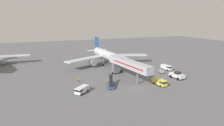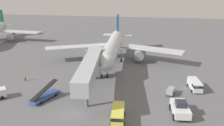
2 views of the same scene
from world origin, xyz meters
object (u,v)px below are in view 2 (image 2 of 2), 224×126
Objects in this scene: jet_bridge at (91,67)px; safety_cone_bravo at (169,87)px; service_van_far_right at (118,114)px; pushback_tug at (180,108)px; baggage_cart_near_center at (171,91)px; belt_loader_truck at (45,96)px; service_van_outer_left at (195,85)px; ground_crew_worker_foreground at (25,77)px; airplane_at_gate at (113,47)px; safety_cone_alpha at (101,72)px.

jet_bridge reaches higher than safety_cone_bravo.
pushback_tug is at bearing 19.48° from service_van_far_right.
baggage_cart_near_center is (16.73, 1.59, -4.93)m from jet_bridge.
pushback_tug is (17.81, -6.52, -4.40)m from jet_bridge.
service_van_outer_left is at bearing 18.27° from belt_loader_truck.
safety_cone_bravo is (34.06, 1.49, -0.65)m from ground_crew_worker_foreground.
airplane_at_gate is at bearing 45.33° from ground_crew_worker_foreground.
airplane_at_gate reaches higher than pushback_tug.
belt_loader_truck is 12.25m from ground_crew_worker_foreground.
airplane_at_gate is 1.81× the size of jet_bridge.
service_van_outer_left is (4.28, 11.47, -0.07)m from pushback_tug.
airplane_at_gate is at bearing 71.00° from belt_loader_truck.
pushback_tug is 26.11m from belt_loader_truck.
safety_cone_bravo is (-0.04, 3.01, -0.47)m from baggage_cart_near_center.
baggage_cart_near_center is at bearing -29.68° from safety_cone_alpha.
ground_crew_worker_foreground is at bearing -134.67° from airplane_at_gate.
airplane_at_gate reaches higher than ground_crew_worker_foreground.
safety_cone_alpha reaches higher than safety_cone_bravo.
ground_crew_worker_foreground is at bearing -153.81° from safety_cone_alpha.
airplane_at_gate is 27.17m from service_van_outer_left.
service_van_outer_left is (21.15, -16.67, -3.60)m from airplane_at_gate.
service_van_outer_left is 0.95× the size of service_van_far_right.
belt_loader_truck is at bearing 176.81° from pushback_tug.
safety_cone_alpha is (-7.89, 21.61, -0.91)m from service_van_far_right.
service_van_far_right is 9.43× the size of safety_cone_alpha.
jet_bridge reaches higher than ground_crew_worker_foreground.
baggage_cart_near_center is (24.99, 6.65, 0.01)m from belt_loader_truck.
service_van_far_right reaches higher than ground_crew_worker_foreground.
safety_cone_alpha is (-18.31, 17.93, -1.00)m from pushback_tug.
service_van_far_right is (15.65, -5.14, 0.45)m from belt_loader_truck.
jet_bridge is 12.95× the size of ground_crew_worker_foreground.
service_van_outer_left is at bearing 12.64° from jet_bridge.
airplane_at_gate is at bearing 87.53° from jet_bridge.
belt_loader_truck is 11.27× the size of safety_cone_alpha.
service_van_outer_left is 39.50m from ground_crew_worker_foreground.
service_van_outer_left is (22.09, 4.95, -4.47)m from jet_bridge.
service_van_outer_left is at bearing 2.67° from ground_crew_worker_foreground.
safety_cone_bravo is at bearing -176.24° from service_van_outer_left.
ground_crew_worker_foreground is (-17.37, 3.11, -4.75)m from jet_bridge.
baggage_cart_near_center reaches higher than safety_cone_alpha.
airplane_at_gate reaches higher than service_van_outer_left.
belt_loader_truck is 2.35× the size of baggage_cart_near_center.
jet_bridge is 23.07m from service_van_outer_left.
service_van_far_right reaches higher than baggage_cart_near_center.
airplane_at_gate is 11.27m from safety_cone_alpha.
service_van_far_right is 23.03m from safety_cone_alpha.
baggage_cart_near_center is (9.34, 11.79, -0.44)m from service_van_far_right.
safety_cone_bravo is (-5.40, -0.35, -0.93)m from service_van_outer_left.
baggage_cart_near_center is (-5.35, -3.37, -0.45)m from service_van_outer_left.
belt_loader_truck is 16.48m from service_van_far_right.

